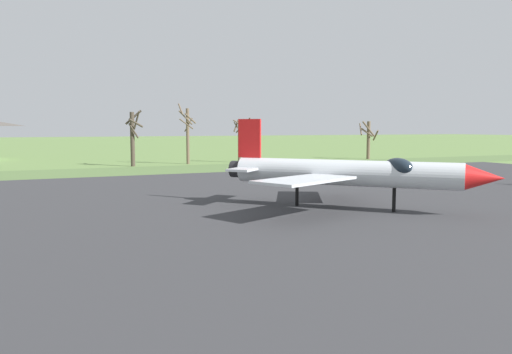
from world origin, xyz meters
TOP-DOWN VIEW (x-y plane):
  - asphalt_apron at (0.00, 18.71)m, footprint 93.51×62.35m
  - grass_verge_strip at (0.00, 55.88)m, footprint 153.51×12.00m
  - jet_fighter_front_right at (2.17, 21.19)m, footprint 14.10×14.49m
  - bare_tree_center at (-3.16, 63.74)m, footprint 2.24×2.95m
  - bare_tree_right_of_center at (4.81, 64.92)m, footprint 2.50×2.50m
  - bare_tree_far_right at (13.02, 65.11)m, footprint 3.07×3.40m
  - bare_tree_backdrop_extra at (35.49, 63.34)m, footprint 3.65×3.60m

SIDE VIEW (x-z plane):
  - asphalt_apron at x=0.00m, z-range 0.00..0.05m
  - grass_verge_strip at x=0.00m, z-range 0.00..0.06m
  - jet_fighter_front_right at x=2.17m, z-range -0.50..5.31m
  - bare_tree_backdrop_extra at x=35.49m, z-range 0.39..6.72m
  - bare_tree_far_right at x=13.02m, z-range 0.37..7.12m
  - bare_tree_center at x=-3.16m, z-range 0.33..7.99m
  - bare_tree_right_of_center at x=4.81m, z-range 0.23..8.94m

